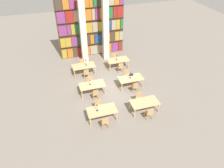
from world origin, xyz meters
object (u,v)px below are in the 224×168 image
at_px(chair_5, 90,81).
at_px(chair_8, 86,73).
at_px(chair_0, 105,122).
at_px(chair_10, 121,67).
at_px(laptop, 131,75).
at_px(reading_table_5, 118,60).
at_px(pillar_left, 83,29).
at_px(desk_lamp_0, 97,106).
at_px(desk_lamp_2, 130,74).
at_px(pillar_center, 106,27).
at_px(reading_table_1, 145,103).
at_px(reading_table_4, 84,66).
at_px(chair_11, 115,58).
at_px(desk_lamp_4, 117,57).
at_px(reading_table_3, 131,79).
at_px(chair_6, 135,87).
at_px(chair_2, 149,113).
at_px(desk_lamp_1, 90,82).
at_px(chair_3, 139,98).
at_px(reading_table_0, 102,111).
at_px(reading_table_2, 92,85).
at_px(desk_lamp_3, 86,62).
at_px(chair_7, 127,75).
at_px(chair_4, 95,94).
at_px(chair_1, 98,105).
at_px(chair_9, 82,64).

distance_m(chair_5, chair_8, 1.21).
xyz_separation_m(chair_0, chair_10, (2.93, 5.62, 0.00)).
xyz_separation_m(laptop, reading_table_5, (-0.16, 2.58, -0.12)).
distance_m(pillar_left, reading_table_5, 3.86).
bearing_deg(reading_table_5, chair_0, -114.85).
distance_m(desk_lamp_0, desk_lamp_2, 4.20).
relative_size(pillar_left, pillar_center, 1.00).
relative_size(chair_5, laptop, 2.74).
relative_size(reading_table_1, reading_table_4, 1.00).
xyz_separation_m(chair_0, laptop, (3.12, 3.82, 0.30)).
xyz_separation_m(pillar_left, chair_0, (-0.50, -8.23, -2.53)).
xyz_separation_m(desk_lamp_2, chair_11, (-0.03, 3.66, -0.59)).
distance_m(chair_5, reading_table_4, 1.99).
bearing_deg(desk_lamp_4, chair_11, 83.15).
bearing_deg(reading_table_3, chair_6, -86.79).
height_order(chair_6, chair_8, same).
bearing_deg(chair_8, chair_2, -63.48).
bearing_deg(desk_lamp_1, chair_10, 33.96).
bearing_deg(desk_lamp_0, chair_3, 11.90).
xyz_separation_m(reading_table_0, reading_table_3, (2.96, 2.74, 0.00)).
relative_size(reading_table_2, reading_table_4, 1.00).
height_order(pillar_center, desk_lamp_3, pillar_center).
bearing_deg(desk_lamp_0, chair_10, 56.47).
bearing_deg(desk_lamp_4, laptop, -83.83).
bearing_deg(chair_7, chair_3, 85.94).
height_order(chair_3, chair_7, same).
xyz_separation_m(chair_2, reading_table_3, (0.16, 3.61, 0.18)).
height_order(reading_table_1, chair_5, chair_5).
xyz_separation_m(reading_table_4, desk_lamp_4, (2.84, 0.10, 0.39)).
bearing_deg(chair_5, desk_lamp_1, 76.04).
relative_size(chair_6, chair_7, 1.00).
xyz_separation_m(chair_2, chair_7, (0.20, 4.39, 0.00)).
distance_m(reading_table_2, laptop, 3.07).
distance_m(chair_4, reading_table_5, 4.62).
height_order(reading_table_0, chair_7, chair_7).
distance_m(chair_4, chair_11, 5.24).
distance_m(desk_lamp_1, reading_table_5, 4.15).
xyz_separation_m(chair_1, reading_table_4, (0.00, 4.75, 0.18)).
xyz_separation_m(chair_1, desk_lamp_3, (0.21, 4.76, 0.59)).
bearing_deg(chair_8, reading_table_5, 16.50).
distance_m(pillar_left, reading_table_3, 5.83).
bearing_deg(reading_table_0, laptop, 44.52).
bearing_deg(chair_9, chair_11, -178.23).
distance_m(reading_table_3, chair_7, 0.80).
relative_size(chair_4, desk_lamp_2, 1.77).
xyz_separation_m(chair_2, chair_8, (-2.81, 5.63, 0.00)).
xyz_separation_m(reading_table_3, chair_6, (0.04, -0.78, -0.18)).
bearing_deg(chair_6, pillar_center, 96.22).
xyz_separation_m(reading_table_5, chair_10, (-0.03, -0.78, -0.18)).
relative_size(desk_lamp_2, reading_table_5, 0.27).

